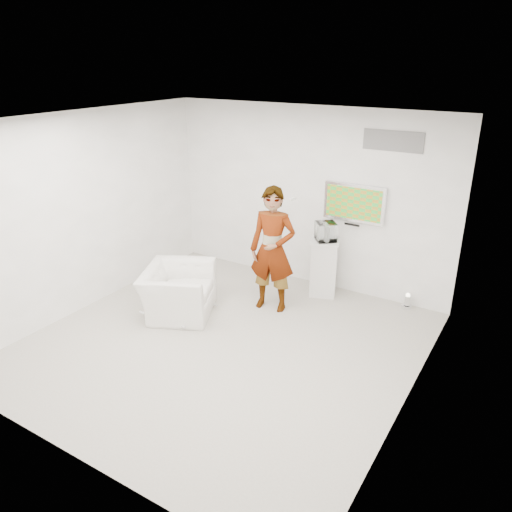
% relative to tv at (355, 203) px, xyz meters
% --- Properties ---
extents(room, '(5.01, 5.01, 3.00)m').
position_rel_tv_xyz_m(room, '(-0.85, -2.45, -0.05)').
color(room, '#AFABA1').
rests_on(room, ground).
extents(tv, '(1.00, 0.08, 0.60)m').
position_rel_tv_xyz_m(tv, '(0.00, 0.00, 0.00)').
color(tv, silver).
rests_on(tv, room).
extents(logo_decal, '(0.90, 0.02, 0.30)m').
position_rel_tv_xyz_m(logo_decal, '(0.50, 0.04, 1.00)').
color(logo_decal, slate).
rests_on(logo_decal, room).
extents(person, '(0.78, 0.59, 1.95)m').
position_rel_tv_xyz_m(person, '(-0.82, -1.16, -0.58)').
color(person, silver).
rests_on(person, room).
extents(armchair, '(1.37, 1.43, 0.73)m').
position_rel_tv_xyz_m(armchair, '(-1.95, -2.07, -1.18)').
color(armchair, silver).
rests_on(armchair, room).
extents(pedestal, '(0.59, 0.59, 0.95)m').
position_rel_tv_xyz_m(pedestal, '(-0.34, -0.29, -1.08)').
color(pedestal, silver).
rests_on(pedestal, room).
extents(floor_uplight, '(0.17, 0.17, 0.24)m').
position_rel_tv_xyz_m(floor_uplight, '(1.02, -0.08, -1.43)').
color(floor_uplight, white).
rests_on(floor_uplight, room).
extents(vitrine, '(0.42, 0.42, 0.30)m').
position_rel_tv_xyz_m(vitrine, '(-0.34, -0.29, -0.45)').
color(vitrine, silver).
rests_on(vitrine, pedestal).
extents(console, '(0.16, 0.17, 0.24)m').
position_rel_tv_xyz_m(console, '(-0.34, -0.29, -0.48)').
color(console, silver).
rests_on(console, pedestal).
extents(wii_remote, '(0.05, 0.14, 0.03)m').
position_rel_tv_xyz_m(wii_remote, '(-0.60, -0.97, 0.20)').
color(wii_remote, silver).
rests_on(wii_remote, person).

